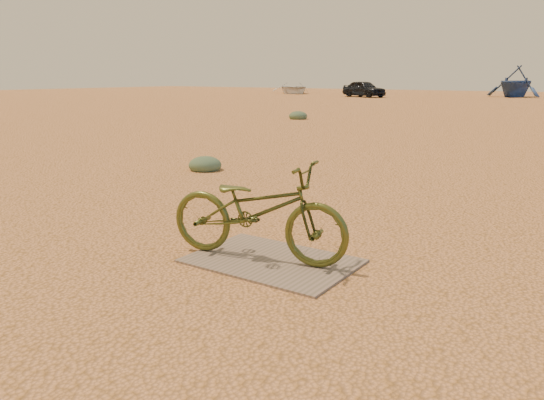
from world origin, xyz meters
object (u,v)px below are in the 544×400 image
Objects in this scene: plywood_board at (272,261)px; boat_near_left at (293,88)px; boat_far_left at (516,81)px; car at (364,89)px; bicycle at (257,210)px.

plywood_board is 47.60m from boat_near_left.
car is at bearing -133.18° from boat_far_left.
car reaches higher than bicycle.
boat_far_left is at bearing -3.73° from bicycle.
boat_far_left reaches higher than bicycle.
boat_far_left is (19.38, 2.96, 0.75)m from boat_near_left.
bicycle is 43.87m from boat_far_left.
plywood_board is at bearing -135.19° from car.
boat_near_left is at bearing 88.32° from car.
bicycle is 39.79m from car.
car is at bearing 113.28° from plywood_board.
car is (-15.59, 36.61, 0.16)m from bicycle.
plywood_board is 0.31× the size of boat_near_left.
plywood_board is at bearing -70.12° from boat_far_left.
boat_near_left is at bearing 121.62° from plywood_board.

